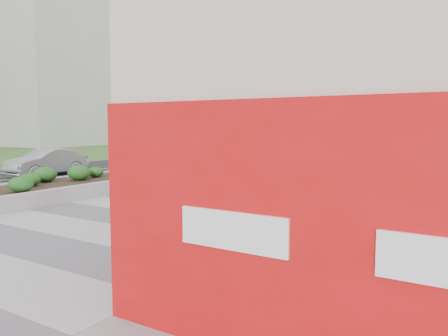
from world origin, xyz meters
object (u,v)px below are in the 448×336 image
at_px(planter, 129,176).
at_px(traffic_signal_near, 221,124).
at_px(traffic_signal_far, 117,124).
at_px(skateboarder, 138,193).
at_px(car_silver, 47,162).
at_px(car_dark, 209,153).

relative_size(planter, traffic_signal_near, 4.29).
height_order(traffic_signal_far, skateboarder, traffic_signal_far).
bearing_deg(car_silver, car_dark, 75.66).
bearing_deg(skateboarder, car_silver, 134.67).
relative_size(skateboarder, car_silver, 0.29).
relative_size(planter, car_silver, 4.07).
bearing_deg(traffic_signal_far, car_silver, -64.57).
relative_size(traffic_signal_far, car_silver, 0.95).
xyz_separation_m(traffic_signal_far, car_dark, (7.07, 2.20, -2.11)).
height_order(skateboarder, car_dark, skateboarder).
distance_m(planter, car_silver, 6.39).
distance_m(traffic_signal_far, car_dark, 7.70).
bearing_deg(traffic_signal_far, car_dark, 17.30).
height_order(traffic_signal_near, car_dark, traffic_signal_near).
xyz_separation_m(planter, traffic_signal_near, (-1.73, 10.50, 2.34)).
relative_size(traffic_signal_near, traffic_signal_far, 1.00).
height_order(traffic_signal_near, car_silver, traffic_signal_near).
relative_size(planter, car_dark, 4.05).
xyz_separation_m(car_silver, car_dark, (2.51, 11.80, -0.08)).
bearing_deg(skateboarder, traffic_signal_far, 115.88).
xyz_separation_m(traffic_signal_near, car_dark, (-2.13, 1.70, -2.11)).
bearing_deg(planter, traffic_signal_far, 137.54).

